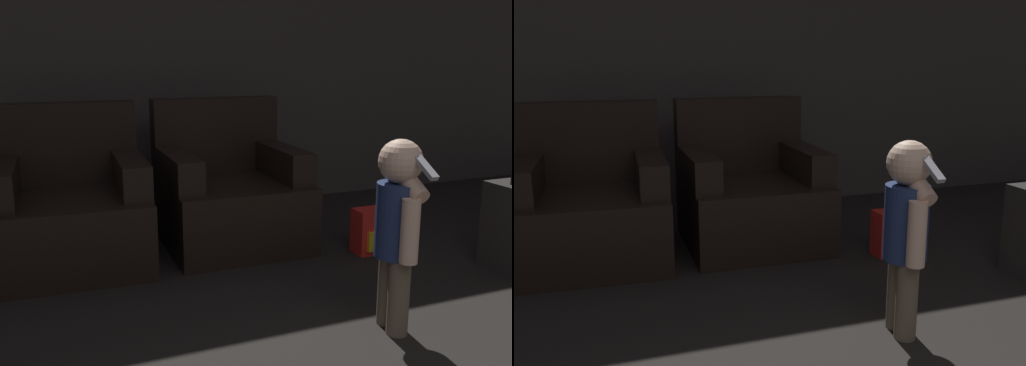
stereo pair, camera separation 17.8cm
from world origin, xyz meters
TOP-DOWN VIEW (x-y plane):
  - wall_back at (0.00, 4.50)m, footprint 8.40×0.05m
  - armchair_left at (-0.67, 3.59)m, footprint 0.90×0.91m
  - armchair_right at (0.31, 3.59)m, footprint 0.88×0.89m
  - person_toddler at (0.57, 2.14)m, footprint 0.19×0.34m
  - toy_backpack at (1.07, 3.04)m, footprint 0.25×0.16m

SIDE VIEW (x-z plane):
  - toy_backpack at x=1.07m, z-range 0.00..0.28m
  - armchair_left at x=-0.67m, z-range -0.14..0.78m
  - armchair_right at x=0.31m, z-range -0.14..0.78m
  - person_toddler at x=0.57m, z-range 0.08..0.94m
  - wall_back at x=0.00m, z-range 0.00..2.60m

